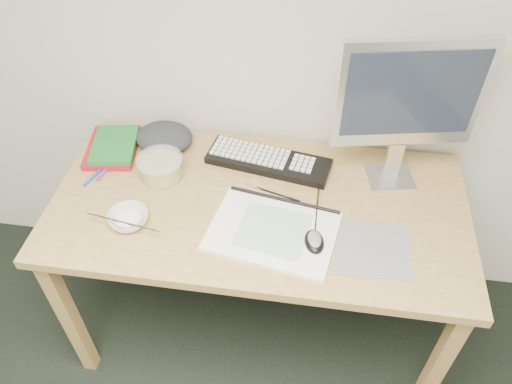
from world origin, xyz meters
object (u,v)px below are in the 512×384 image
desk (259,220)px  keyboard (269,161)px  monitor (409,98)px  rice_bowl (129,219)px  sketchpad (273,231)px

desk → keyboard: (0.01, 0.20, 0.10)m
monitor → rice_bowl: 0.96m
desk → keyboard: bearing=88.0°
desk → sketchpad: bearing=-62.4°
keyboard → rice_bowl: rice_bowl is taller
keyboard → monitor: size_ratio=0.84×
desk → rice_bowl: (-0.40, -0.15, 0.10)m
desk → keyboard: keyboard is taller
monitor → sketchpad: bearing=-151.8°
sketchpad → monitor: bearing=49.5°
sketchpad → rice_bowl: 0.46m
desk → sketchpad: size_ratio=3.55×
keyboard → sketchpad: bearing=-70.3°
sketchpad → desk: bearing=127.3°
sketchpad → monitor: monitor is taller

